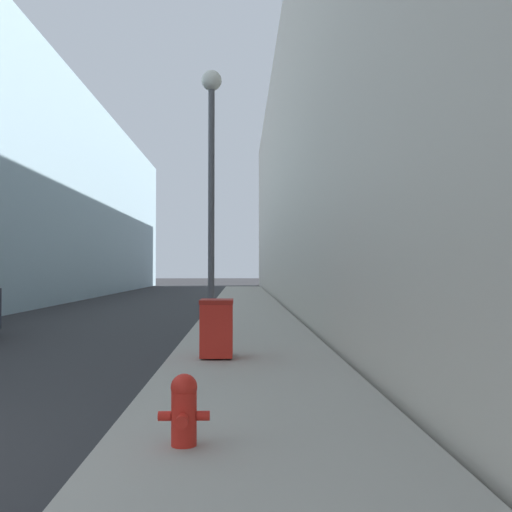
% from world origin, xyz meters
% --- Properties ---
extents(sidewalk_right, '(3.18, 60.00, 0.15)m').
position_xyz_m(sidewalk_right, '(5.19, 18.00, 0.07)').
color(sidewalk_right, '#9E998E').
rests_on(sidewalk_right, ground).
extents(building_right_stone, '(12.00, 60.00, 14.20)m').
position_xyz_m(building_right_stone, '(12.88, 26.00, 7.10)').
color(building_right_stone, beige).
rests_on(building_right_stone, ground).
extents(fire_hydrant, '(0.48, 0.36, 0.66)m').
position_xyz_m(fire_hydrant, '(4.41, 1.00, 0.49)').
color(fire_hydrant, red).
rests_on(fire_hydrant, sidewalk_right).
extents(trash_bin, '(0.60, 0.69, 1.07)m').
position_xyz_m(trash_bin, '(4.50, 6.17, 0.70)').
color(trash_bin, red).
rests_on(trash_bin, sidewalk_right).
extents(lamppost, '(0.50, 0.50, 6.51)m').
position_xyz_m(lamppost, '(4.22, 9.59, 4.34)').
color(lamppost, '#4C4C51').
rests_on(lamppost, sidewalk_right).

